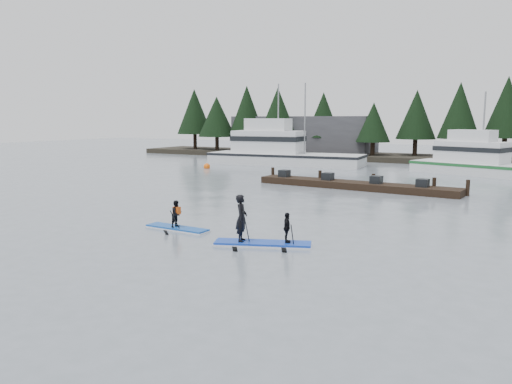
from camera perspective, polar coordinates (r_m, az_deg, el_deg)
The scene contains 11 objects.
ground at distance 19.78m, azimuth -8.45°, elevation -5.37°, with size 160.00×160.00×0.00m, color slate.
far_shore at distance 58.60m, azimuth 17.27°, elevation 3.70°, with size 70.00×8.00×0.60m, color #2D281E.
treeline at distance 58.62m, azimuth 17.26°, elevation 3.41°, with size 60.00×4.00×8.00m, color black, non-canonical shape.
waterfront_building at distance 64.62m, azimuth 5.42°, elevation 6.39°, with size 18.00×6.00×5.00m, color #4C4C51.
fishing_boat_large at distance 51.70m, azimuth 2.84°, elevation 3.92°, with size 16.20×5.71×9.17m.
fishing_boat_medium at distance 46.07m, azimuth 24.60°, elevation 2.44°, with size 12.99×7.35×7.72m.
floating_dock at distance 34.27m, azimuth 11.20°, elevation 0.76°, with size 13.88×1.85×0.46m, color black.
buoy_a at distance 47.76m, azimuth -5.64°, elevation 2.70°, with size 0.62×0.62×0.62m, color #FF600C.
buoy_b at distance 39.71m, azimuth 8.40°, elevation 1.51°, with size 0.49×0.49×0.49m, color #FF600C.
paddleboard_solo at distance 21.47m, azimuth -9.03°, elevation -3.17°, with size 2.97×1.09×1.76m.
paddleboard_duo at distance 18.57m, azimuth 0.22°, elevation -4.25°, with size 3.65×2.05×2.39m.
Camera 1 is at (11.70, -15.25, 4.65)m, focal length 35.00 mm.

